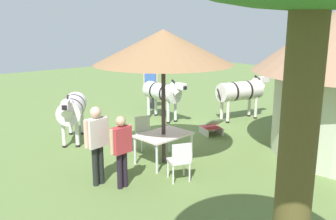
{
  "coord_description": "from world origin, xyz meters",
  "views": [
    {
      "loc": [
        7.06,
        8.24,
        3.41
      ],
      "look_at": [
        0.55,
        0.56,
        1.0
      ],
      "focal_mm": 39.11,
      "sensor_mm": 36.0,
      "label": 1
    }
  ],
  "objects_px": {
    "patio_chair_west_end": "(180,159)",
    "zebra_nearest_camera": "(163,93)",
    "zebra_by_umbrella": "(241,91)",
    "guest_behind_table": "(121,145)",
    "patio_chair_east_end": "(144,130)",
    "striped_lounge_chair": "(212,127)",
    "standing_watcher": "(151,84)",
    "zebra_toward_hut": "(72,109)",
    "guest_beside_umbrella": "(97,138)",
    "shade_umbrella": "(163,47)",
    "patio_dining_table": "(164,137)"
  },
  "relations": [
    {
      "from": "guest_beside_umbrella",
      "to": "zebra_toward_hut",
      "type": "height_order",
      "value": "guest_beside_umbrella"
    },
    {
      "from": "standing_watcher",
      "to": "zebra_by_umbrella",
      "type": "distance_m",
      "value": 3.7
    },
    {
      "from": "guest_behind_table",
      "to": "striped_lounge_chair",
      "type": "distance_m",
      "value": 4.48
    },
    {
      "from": "shade_umbrella",
      "to": "zebra_by_umbrella",
      "type": "height_order",
      "value": "shade_umbrella"
    },
    {
      "from": "zebra_nearest_camera",
      "to": "zebra_toward_hut",
      "type": "height_order",
      "value": "zebra_nearest_camera"
    },
    {
      "from": "patio_chair_west_end",
      "to": "guest_beside_umbrella",
      "type": "height_order",
      "value": "guest_beside_umbrella"
    },
    {
      "from": "patio_chair_west_end",
      "to": "zebra_toward_hut",
      "type": "relative_size",
      "value": 0.45
    },
    {
      "from": "patio_chair_east_end",
      "to": "standing_watcher",
      "type": "xyz_separation_m",
      "value": [
        -3.09,
        -3.69,
        0.49
      ]
    },
    {
      "from": "zebra_by_umbrella",
      "to": "zebra_nearest_camera",
      "type": "bearing_deg",
      "value": -117.01
    },
    {
      "from": "zebra_by_umbrella",
      "to": "guest_beside_umbrella",
      "type": "bearing_deg",
      "value": -65.0
    },
    {
      "from": "patio_chair_west_end",
      "to": "zebra_by_umbrella",
      "type": "bearing_deg",
      "value": 48.05
    },
    {
      "from": "guest_beside_umbrella",
      "to": "zebra_nearest_camera",
      "type": "height_order",
      "value": "guest_beside_umbrella"
    },
    {
      "from": "patio_dining_table",
      "to": "standing_watcher",
      "type": "height_order",
      "value": "standing_watcher"
    },
    {
      "from": "standing_watcher",
      "to": "zebra_by_umbrella",
      "type": "height_order",
      "value": "standing_watcher"
    },
    {
      "from": "patio_chair_east_end",
      "to": "guest_behind_table",
      "type": "xyz_separation_m",
      "value": [
        1.84,
        1.71,
        0.42
      ]
    },
    {
      "from": "guest_behind_table",
      "to": "zebra_by_umbrella",
      "type": "distance_m",
      "value": 6.67
    },
    {
      "from": "patio_chair_east_end",
      "to": "patio_chair_west_end",
      "type": "height_order",
      "value": "same"
    },
    {
      "from": "patio_dining_table",
      "to": "standing_watcher",
      "type": "relative_size",
      "value": 0.82
    },
    {
      "from": "patio_chair_east_end",
      "to": "zebra_nearest_camera",
      "type": "distance_m",
      "value": 3.15
    },
    {
      "from": "shade_umbrella",
      "to": "guest_behind_table",
      "type": "xyz_separation_m",
      "value": [
        1.59,
        0.55,
        -1.91
      ]
    },
    {
      "from": "patio_chair_east_end",
      "to": "striped_lounge_chair",
      "type": "height_order",
      "value": "patio_chair_east_end"
    },
    {
      "from": "zebra_nearest_camera",
      "to": "zebra_by_umbrella",
      "type": "height_order",
      "value": "zebra_by_umbrella"
    },
    {
      "from": "patio_chair_west_end",
      "to": "zebra_nearest_camera",
      "type": "height_order",
      "value": "zebra_nearest_camera"
    },
    {
      "from": "standing_watcher",
      "to": "patio_chair_west_end",
      "type": "bearing_deg",
      "value": 107.51
    },
    {
      "from": "standing_watcher",
      "to": "zebra_nearest_camera",
      "type": "distance_m",
      "value": 1.82
    },
    {
      "from": "patio_dining_table",
      "to": "zebra_nearest_camera",
      "type": "xyz_separation_m",
      "value": [
        -2.61,
        -3.2,
        0.33
      ]
    },
    {
      "from": "patio_dining_table",
      "to": "zebra_toward_hut",
      "type": "relative_size",
      "value": 0.7
    },
    {
      "from": "shade_umbrella",
      "to": "guest_behind_table",
      "type": "bearing_deg",
      "value": 19.11
    },
    {
      "from": "zebra_by_umbrella",
      "to": "zebra_toward_hut",
      "type": "relative_size",
      "value": 1.17
    },
    {
      "from": "shade_umbrella",
      "to": "striped_lounge_chair",
      "type": "distance_m",
      "value": 3.79
    },
    {
      "from": "zebra_toward_hut",
      "to": "zebra_nearest_camera",
      "type": "bearing_deg",
      "value": -143.15
    },
    {
      "from": "guest_beside_umbrella",
      "to": "guest_behind_table",
      "type": "distance_m",
      "value": 0.57
    },
    {
      "from": "patio_dining_table",
      "to": "patio_chair_west_end",
      "type": "xyz_separation_m",
      "value": [
        0.45,
        1.11,
        -0.13
      ]
    },
    {
      "from": "patio_chair_east_end",
      "to": "zebra_nearest_camera",
      "type": "xyz_separation_m",
      "value": [
        -2.35,
        -2.04,
        0.47
      ]
    },
    {
      "from": "shade_umbrella",
      "to": "patio_dining_table",
      "type": "relative_size",
      "value": 2.39
    },
    {
      "from": "guest_beside_umbrella",
      "to": "zebra_nearest_camera",
      "type": "bearing_deg",
      "value": 28.18
    },
    {
      "from": "guest_beside_umbrella",
      "to": "zebra_toward_hut",
      "type": "bearing_deg",
      "value": 65.07
    },
    {
      "from": "shade_umbrella",
      "to": "guest_behind_table",
      "type": "distance_m",
      "value": 2.55
    },
    {
      "from": "guest_behind_table",
      "to": "zebra_toward_hut",
      "type": "bearing_deg",
      "value": 73.83
    },
    {
      "from": "shade_umbrella",
      "to": "zebra_toward_hut",
      "type": "bearing_deg",
      "value": -72.71
    },
    {
      "from": "zebra_nearest_camera",
      "to": "patio_chair_west_end",
      "type": "bearing_deg",
      "value": 55.25
    },
    {
      "from": "standing_watcher",
      "to": "zebra_toward_hut",
      "type": "distance_m",
      "value": 4.67
    },
    {
      "from": "shade_umbrella",
      "to": "striped_lounge_chair",
      "type": "bearing_deg",
      "value": -163.08
    },
    {
      "from": "patio_dining_table",
      "to": "patio_chair_east_end",
      "type": "height_order",
      "value": "patio_chair_east_end"
    },
    {
      "from": "patio_chair_east_end",
      "to": "zebra_nearest_camera",
      "type": "height_order",
      "value": "zebra_nearest_camera"
    },
    {
      "from": "guest_beside_umbrella",
      "to": "standing_watcher",
      "type": "height_order",
      "value": "guest_beside_umbrella"
    },
    {
      "from": "zebra_by_umbrella",
      "to": "zebra_toward_hut",
      "type": "bearing_deg",
      "value": -93.41
    },
    {
      "from": "guest_beside_umbrella",
      "to": "zebra_by_umbrella",
      "type": "distance_m",
      "value": 6.84
    },
    {
      "from": "standing_watcher",
      "to": "striped_lounge_chair",
      "type": "bearing_deg",
      "value": 129.9
    },
    {
      "from": "patio_chair_west_end",
      "to": "guest_behind_table",
      "type": "xyz_separation_m",
      "value": [
        1.14,
        -0.56,
        0.42
      ]
    }
  ]
}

